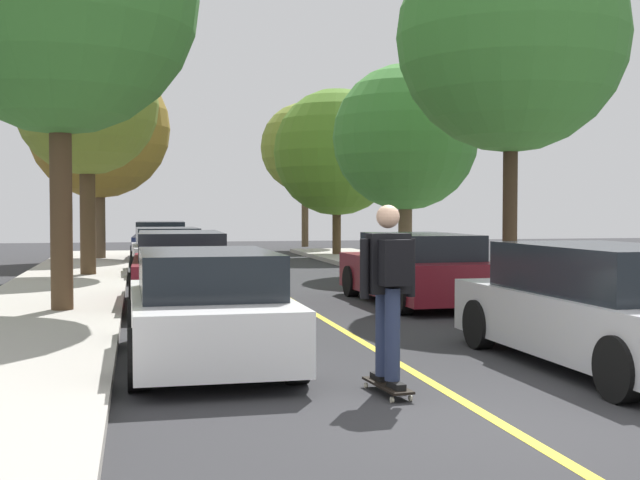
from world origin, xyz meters
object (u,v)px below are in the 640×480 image
(parked_car_left_near, at_px, (181,269))
(street_tree_right_far, at_px, (337,152))
(parked_car_right_nearest, at_px, (605,308))
(street_tree_right_farthest, at_px, (305,148))
(parked_car_left_farthest, at_px, (161,242))
(parked_car_left_far, at_px, (167,253))
(skateboarder, at_px, (389,282))
(parked_car_left_nearest, at_px, (207,308))
(street_tree_left_far, at_px, (99,128))
(street_tree_right_near, at_px, (405,138))
(street_tree_right_nearest, at_px, (511,38))
(skateboard, at_px, (387,386))
(street_tree_left_near, at_px, (87,105))
(parked_car_right_near, at_px, (417,269))

(parked_car_left_near, distance_m, street_tree_right_far, 16.15)
(parked_car_right_nearest, height_order, street_tree_right_farthest, street_tree_right_farthest)
(parked_car_left_near, xyz_separation_m, parked_car_left_farthest, (0.00, 13.35, 0.01))
(parked_car_left_near, distance_m, parked_car_left_far, 6.86)
(parked_car_left_farthest, distance_m, skateboarder, 21.49)
(parked_car_left_nearest, distance_m, street_tree_left_far, 20.23)
(parked_car_left_farthest, relative_size, street_tree_right_near, 0.77)
(street_tree_right_near, height_order, street_tree_right_far, street_tree_right_far)
(parked_car_left_nearest, distance_m, parked_car_left_near, 6.02)
(street_tree_right_nearest, bearing_deg, parked_car_left_near, 176.47)
(parked_car_left_near, distance_m, street_tree_right_farthest, 21.78)
(parked_car_left_near, xyz_separation_m, skateboarder, (1.61, -8.07, 0.42))
(parked_car_left_far, relative_size, skateboard, 4.89)
(parked_car_right_nearest, height_order, street_tree_left_far, street_tree_left_far)
(street_tree_left_far, distance_m, street_tree_right_far, 8.56)
(parked_car_left_far, xyz_separation_m, street_tree_left_near, (-2.03, -0.42, 3.84))
(parked_car_left_near, height_order, street_tree_right_farthest, street_tree_right_farthest)
(parked_car_left_far, relative_size, parked_car_right_near, 0.91)
(parked_car_left_nearest, bearing_deg, street_tree_left_far, 95.87)
(parked_car_left_near, height_order, parked_car_right_nearest, parked_car_right_nearest)
(parked_car_right_nearest, height_order, street_tree_right_nearest, street_tree_right_nearest)
(parked_car_left_farthest, xyz_separation_m, street_tree_left_far, (-2.03, 0.38, 3.88))
(parked_car_right_near, xyz_separation_m, street_tree_right_near, (2.03, 6.91, 3.12))
(parked_car_left_far, relative_size, street_tree_right_far, 0.68)
(street_tree_right_near, xyz_separation_m, skateboarder, (-4.86, -14.35, -2.67))
(parked_car_right_near, xyz_separation_m, skateboarder, (-2.83, -7.44, 0.45))
(parked_car_right_near, distance_m, street_tree_left_near, 10.31)
(street_tree_left_far, xyz_separation_m, street_tree_right_farthest, (8.50, 6.71, -0.05))
(parked_car_left_nearest, distance_m, street_tree_right_nearest, 9.71)
(parked_car_right_near, bearing_deg, parked_car_left_farthest, 107.63)
(street_tree_right_farthest, xyz_separation_m, skateboarder, (-4.86, -28.52, -3.41))
(parked_car_left_far, relative_size, street_tree_left_far, 0.61)
(street_tree_left_far, distance_m, skateboarder, 22.38)
(street_tree_right_far, bearing_deg, parked_car_left_far, -130.50)
(parked_car_left_farthest, xyz_separation_m, parked_car_right_nearest, (4.44, -20.61, -0.00))
(parked_car_left_near, relative_size, parked_car_left_farthest, 0.99)
(parked_car_left_far, bearing_deg, skateboarder, -83.84)
(street_tree_right_near, bearing_deg, street_tree_left_near, 178.95)
(street_tree_right_far, bearing_deg, skateboarder, -102.19)
(parked_car_left_far, xyz_separation_m, parked_car_right_nearest, (4.44, -14.12, 0.05))
(parked_car_left_far, bearing_deg, street_tree_right_nearest, -48.26)
(parked_car_left_farthest, distance_m, street_tree_left_far, 4.39)
(parked_car_left_farthest, relative_size, street_tree_right_far, 0.71)
(parked_car_left_near, height_order, street_tree_left_near, street_tree_left_near)
(parked_car_left_near, xyz_separation_m, street_tree_right_far, (6.47, 14.44, 3.23))
(parked_car_right_nearest, bearing_deg, parked_car_left_farthest, 102.16)
(skateboard, bearing_deg, parked_car_right_near, 69.05)
(street_tree_right_near, distance_m, street_tree_right_far, 8.16)
(skateboarder, bearing_deg, street_tree_right_near, 71.29)
(parked_car_left_far, xyz_separation_m, street_tree_left_far, (-2.03, 6.87, 3.93))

